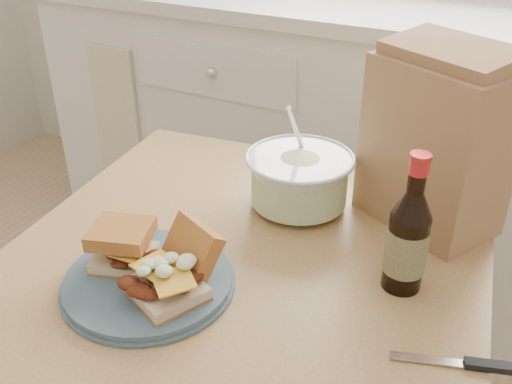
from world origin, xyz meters
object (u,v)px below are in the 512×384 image
at_px(paper_bag, 436,146).
at_px(beer_bottle, 407,240).
at_px(dining_table, 247,293).
at_px(plate, 149,281).
at_px(coleslaw_bowl, 299,182).

bearing_deg(paper_bag, beer_bottle, -59.09).
xyz_separation_m(dining_table, beer_bottle, (0.27, 0.03, 0.19)).
xyz_separation_m(plate, paper_bag, (0.35, 0.41, 0.15)).
relative_size(dining_table, paper_bag, 2.94).
relative_size(dining_table, coleslaw_bowl, 4.29).
relative_size(dining_table, plate, 3.36).
xyz_separation_m(plate, beer_bottle, (0.37, 0.19, 0.08)).
bearing_deg(plate, coleslaw_bowl, 71.55).
height_order(dining_table, coleslaw_bowl, coleslaw_bowl).
distance_m(dining_table, plate, 0.22).
distance_m(plate, coleslaw_bowl, 0.37).
bearing_deg(dining_table, paper_bag, 37.39).
relative_size(plate, paper_bag, 0.88).
distance_m(beer_bottle, paper_bag, 0.23).
height_order(coleslaw_bowl, beer_bottle, beer_bottle).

